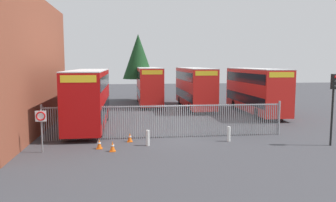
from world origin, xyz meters
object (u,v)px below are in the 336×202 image
object	(u,v)px
double_decker_bus_near_gate	(89,96)
bollard_center_front	(229,134)
traffic_cone_near_kerb	(112,146)
double_decker_bus_far_back	(195,86)
traffic_cone_by_gate	(99,144)
traffic_cone_mid_forecourt	(130,137)
double_decker_bus_behind_fence_left	(256,89)
bollard_near_left	(148,138)
traffic_light_kerbside	(333,96)
speed_limit_sign_post	(41,121)
double_decker_bus_behind_fence_right	(149,84)

from	to	relation	value
double_decker_bus_near_gate	bollard_center_front	bearing A→B (deg)	-32.09
double_decker_bus_near_gate	traffic_cone_near_kerb	world-z (taller)	double_decker_bus_near_gate
double_decker_bus_far_back	traffic_cone_near_kerb	size ratio (longest dim) A/B	18.32
traffic_cone_by_gate	traffic_cone_mid_forecourt	xyz separation A→B (m)	(1.78, 1.49, 0.00)
double_decker_bus_far_back	traffic_cone_by_gate	bearing A→B (deg)	-118.67
double_decker_bus_behind_fence_left	bollard_near_left	bearing A→B (deg)	-134.52
double_decker_bus_near_gate	traffic_cone_mid_forecourt	bearing A→B (deg)	-59.57
bollard_center_front	traffic_light_kerbside	size ratio (longest dim) A/B	0.22
double_decker_bus_far_back	traffic_light_kerbside	world-z (taller)	double_decker_bus_far_back
bollard_near_left	traffic_light_kerbside	world-z (taller)	traffic_light_kerbside
double_decker_bus_behind_fence_left	bollard_near_left	world-z (taller)	double_decker_bus_behind_fence_left
bollard_near_left	traffic_cone_by_gate	size ratio (longest dim) A/B	1.61
traffic_cone_by_gate	traffic_cone_mid_forecourt	size ratio (longest dim) A/B	1.00
speed_limit_sign_post	double_decker_bus_far_back	bearing A→B (deg)	54.50
bollard_center_front	traffic_light_kerbside	world-z (taller)	traffic_light_kerbside
double_decker_bus_near_gate	double_decker_bus_behind_fence_left	distance (m)	16.24
double_decker_bus_behind_fence_right	traffic_light_kerbside	world-z (taller)	double_decker_bus_behind_fence_right
bollard_center_front	traffic_cone_by_gate	size ratio (longest dim) A/B	1.61
double_decker_bus_near_gate	traffic_cone_by_gate	size ratio (longest dim) A/B	18.32
double_decker_bus_behind_fence_left	bollard_center_front	bearing A→B (deg)	-119.10
traffic_cone_by_gate	traffic_cone_near_kerb	size ratio (longest dim) A/B	1.00
traffic_cone_by_gate	traffic_cone_near_kerb	bearing A→B (deg)	-41.39
double_decker_bus_near_gate	double_decker_bus_behind_fence_right	size ratio (longest dim) A/B	1.00
traffic_cone_near_kerb	traffic_light_kerbside	distance (m)	13.26
double_decker_bus_behind_fence_left	speed_limit_sign_post	size ratio (longest dim) A/B	4.50
bollard_near_left	traffic_cone_near_kerb	distance (m)	2.32
traffic_cone_near_kerb	speed_limit_sign_post	distance (m)	4.14
bollard_center_front	traffic_cone_by_gate	distance (m)	8.05
traffic_cone_mid_forecourt	traffic_cone_near_kerb	xyz separation A→B (m)	(-0.99, -2.18, 0.00)
double_decker_bus_far_back	traffic_cone_by_gate	size ratio (longest dim) A/B	18.32
double_decker_bus_behind_fence_right	bollard_center_front	size ratio (longest dim) A/B	11.38
double_decker_bus_near_gate	speed_limit_sign_post	distance (m)	7.35
speed_limit_sign_post	traffic_light_kerbside	xyz separation A→B (m)	(16.84, -0.51, 1.21)
bollard_near_left	double_decker_bus_far_back	bearing A→B (deg)	69.01
traffic_cone_near_kerb	speed_limit_sign_post	xyz separation A→B (m)	(-3.86, 0.23, 1.49)
traffic_cone_by_gate	double_decker_bus_far_back	bearing A→B (deg)	61.33
traffic_cone_near_kerb	speed_limit_sign_post	bearing A→B (deg)	176.52
double_decker_bus_far_back	speed_limit_sign_post	bearing A→B (deg)	-125.50
bollard_near_left	double_decker_bus_behind_fence_right	bearing A→B (deg)	85.90
traffic_light_kerbside	speed_limit_sign_post	bearing A→B (deg)	178.27
double_decker_bus_near_gate	speed_limit_sign_post	bearing A→B (deg)	-104.49
double_decker_bus_behind_fence_right	traffic_light_kerbside	size ratio (longest dim) A/B	2.51
bollard_near_left	traffic_cone_near_kerb	world-z (taller)	bollard_near_left
double_decker_bus_near_gate	traffic_light_kerbside	world-z (taller)	double_decker_bus_near_gate
traffic_cone_by_gate	traffic_light_kerbside	distance (m)	14.06
double_decker_bus_behind_fence_left	traffic_cone_by_gate	world-z (taller)	double_decker_bus_behind_fence_left
double_decker_bus_far_back	double_decker_bus_near_gate	bearing A→B (deg)	-136.10
double_decker_bus_near_gate	traffic_cone_near_kerb	distance (m)	7.89
traffic_cone_by_gate	traffic_cone_mid_forecourt	distance (m)	2.32
double_decker_bus_far_back	bollard_center_front	xyz separation A→B (m)	(-1.03, -15.69, -1.95)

